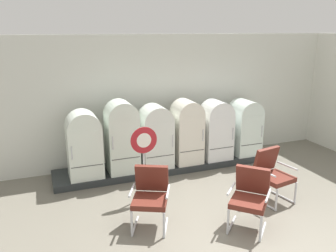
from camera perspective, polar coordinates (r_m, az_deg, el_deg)
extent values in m
cube|color=#6D685C|center=(5.90, 11.31, -17.54)|extent=(12.00, 10.00, 0.05)
cube|color=silver|center=(8.41, -1.34, 4.43)|extent=(11.76, 0.12, 3.07)
cube|color=#47443F|center=(8.26, -1.39, 12.53)|extent=(11.76, 0.07, 0.06)
cube|color=#292E2F|center=(8.26, 0.20, -6.39)|extent=(5.31, 0.95, 0.14)
cube|color=silver|center=(7.50, -13.57, -4.23)|extent=(0.70, 0.62, 1.07)
cylinder|color=silver|center=(7.34, -13.84, -0.29)|extent=(0.70, 0.61, 0.70)
cube|color=#383838|center=(7.27, -13.14, -6.47)|extent=(0.64, 0.01, 0.01)
cylinder|color=silver|center=(7.12, -15.59, -4.34)|extent=(0.02, 0.02, 0.28)
cube|color=silver|center=(7.60, -7.57, -2.95)|extent=(0.66, 0.62, 1.25)
cylinder|color=silver|center=(7.42, -7.74, 1.62)|extent=(0.66, 0.61, 0.66)
cube|color=#383838|center=(7.38, -6.93, -5.34)|extent=(0.61, 0.01, 0.01)
cylinder|color=silver|center=(7.19, -9.10, -2.83)|extent=(0.02, 0.02, 0.28)
cube|color=silver|center=(7.83, -2.04, -2.90)|extent=(0.69, 0.63, 1.08)
cylinder|color=silver|center=(7.67, -2.08, 0.92)|extent=(0.69, 0.62, 0.69)
cube|color=#383838|center=(7.61, -1.25, -5.01)|extent=(0.63, 0.01, 0.01)
cylinder|color=silver|center=(7.58, 0.78, -2.48)|extent=(0.02, 0.02, 0.28)
cube|color=silver|center=(8.08, 3.09, -2.00)|extent=(0.63, 0.64, 1.16)
cylinder|color=silver|center=(7.93, 3.15, 2.01)|extent=(0.63, 0.63, 0.63)
cube|color=#383838|center=(7.87, 4.02, -4.12)|extent=(0.58, 0.01, 0.01)
cylinder|color=silver|center=(7.86, 5.81, -1.51)|extent=(0.02, 0.02, 0.28)
cube|color=white|center=(8.40, 7.88, -1.74)|extent=(0.68, 0.61, 1.08)
cylinder|color=white|center=(8.26, 8.02, 1.83)|extent=(0.68, 0.59, 0.68)
cube|color=#383838|center=(8.21, 8.85, -3.63)|extent=(0.62, 0.01, 0.01)
cylinder|color=silver|center=(8.24, 10.67, -1.28)|extent=(0.02, 0.02, 0.28)
cube|color=silver|center=(8.86, 12.47, -1.18)|extent=(0.65, 0.69, 1.04)
cylinder|color=silver|center=(8.73, 12.67, 2.10)|extent=(0.65, 0.68, 0.65)
cube|color=#383838|center=(8.64, 13.65, -2.99)|extent=(0.59, 0.01, 0.01)
cylinder|color=silver|center=(8.69, 15.26, -0.84)|extent=(0.02, 0.02, 0.28)
cylinder|color=silver|center=(6.01, -5.46, -16.06)|extent=(0.28, 0.53, 0.04)
cylinder|color=silver|center=(5.68, -6.00, -15.67)|extent=(0.05, 0.05, 0.42)
cylinder|color=silver|center=(5.95, -0.40, -16.35)|extent=(0.28, 0.53, 0.04)
cylinder|color=silver|center=(5.62, -0.66, -15.98)|extent=(0.05, 0.05, 0.42)
cube|color=#5B231A|center=(5.75, -3.01, -12.29)|extent=(0.72, 0.71, 0.09)
cube|color=#5B231A|center=(5.87, -2.68, -8.56)|extent=(0.57, 0.39, 0.49)
cylinder|color=silver|center=(5.71, -6.01, -10.49)|extent=(0.24, 0.44, 0.04)
cylinder|color=silver|center=(5.63, -0.02, -10.76)|extent=(0.24, 0.44, 0.04)
cylinder|color=silver|center=(6.88, 15.60, -12.27)|extent=(0.15, 0.57, 0.04)
cylinder|color=silver|center=(6.63, 17.44, -11.50)|extent=(0.05, 0.05, 0.42)
cylinder|color=silver|center=(7.23, 18.43, -11.08)|extent=(0.15, 0.57, 0.04)
cylinder|color=silver|center=(7.00, 20.26, -10.28)|extent=(0.05, 0.05, 0.42)
cube|color=#5B231A|center=(6.86, 17.36, -8.21)|extent=(0.64, 0.62, 0.09)
cube|color=#5B231A|center=(6.92, 15.85, -5.30)|extent=(0.57, 0.27, 0.49)
cylinder|color=silver|center=(6.58, 15.79, -7.35)|extent=(0.12, 0.47, 0.04)
cylinder|color=silver|center=(7.00, 19.09, -6.22)|extent=(0.12, 0.47, 0.04)
cylinder|color=silver|center=(6.12, 10.41, -15.69)|extent=(0.43, 0.44, 0.04)
cylinder|color=silver|center=(5.78, 9.87, -15.22)|extent=(0.06, 0.06, 0.42)
cylinder|color=silver|center=(6.05, 15.32, -16.42)|extent=(0.43, 0.44, 0.04)
cylinder|color=silver|center=(5.71, 15.05, -15.99)|extent=(0.06, 0.06, 0.42)
cube|color=#5B231A|center=(5.85, 13.13, -12.19)|extent=(0.76, 0.76, 0.09)
cube|color=#5B231A|center=(5.97, 13.81, -8.57)|extent=(0.51, 0.51, 0.49)
cylinder|color=silver|center=(5.81, 10.36, -10.15)|extent=(0.35, 0.36, 0.04)
cylinder|color=silver|center=(5.73, 16.18, -10.95)|extent=(0.35, 0.36, 0.04)
cylinder|color=#2D2D30|center=(6.91, -3.89, -11.58)|extent=(0.32, 0.32, 0.03)
cylinder|color=silver|center=(6.66, -3.99, -7.03)|extent=(0.04, 0.04, 1.16)
cylinder|color=maroon|center=(6.44, -4.01, -2.35)|extent=(0.51, 0.02, 0.51)
cylinder|color=white|center=(6.42, -3.98, -2.38)|extent=(0.28, 0.00, 0.28)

